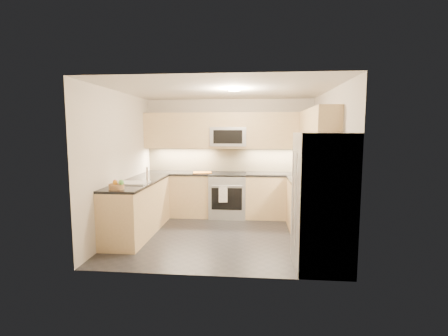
# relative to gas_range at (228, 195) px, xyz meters

# --- Properties ---
(floor) EXTENTS (3.60, 3.20, 0.00)m
(floor) POSITION_rel_gas_range_xyz_m (0.00, -1.28, -0.46)
(floor) COLOR #24252A
(floor) RESTS_ON ground
(ceiling) EXTENTS (3.60, 3.20, 0.02)m
(ceiling) POSITION_rel_gas_range_xyz_m (0.00, -1.28, 2.04)
(ceiling) COLOR beige
(ceiling) RESTS_ON wall_back
(wall_back) EXTENTS (3.60, 0.02, 2.50)m
(wall_back) POSITION_rel_gas_range_xyz_m (0.00, 0.32, 0.79)
(wall_back) COLOR beige
(wall_back) RESTS_ON floor
(wall_front) EXTENTS (3.60, 0.02, 2.50)m
(wall_front) POSITION_rel_gas_range_xyz_m (0.00, -2.88, 0.79)
(wall_front) COLOR beige
(wall_front) RESTS_ON floor
(wall_left) EXTENTS (0.02, 3.20, 2.50)m
(wall_left) POSITION_rel_gas_range_xyz_m (-1.80, -1.28, 0.79)
(wall_left) COLOR beige
(wall_left) RESTS_ON floor
(wall_right) EXTENTS (0.02, 3.20, 2.50)m
(wall_right) POSITION_rel_gas_range_xyz_m (1.80, -1.28, 0.79)
(wall_right) COLOR beige
(wall_right) RESTS_ON floor
(base_cab_back_left) EXTENTS (1.42, 0.60, 0.90)m
(base_cab_back_left) POSITION_rel_gas_range_xyz_m (-1.09, 0.02, -0.01)
(base_cab_back_left) COLOR #DAB983
(base_cab_back_left) RESTS_ON floor
(base_cab_back_right) EXTENTS (1.42, 0.60, 0.90)m
(base_cab_back_right) POSITION_rel_gas_range_xyz_m (1.09, 0.02, -0.01)
(base_cab_back_right) COLOR #DAB983
(base_cab_back_right) RESTS_ON floor
(base_cab_right) EXTENTS (0.60, 1.70, 0.90)m
(base_cab_right) POSITION_rel_gas_range_xyz_m (1.50, -1.12, -0.01)
(base_cab_right) COLOR #DAB983
(base_cab_right) RESTS_ON floor
(base_cab_peninsula) EXTENTS (0.60, 2.00, 0.90)m
(base_cab_peninsula) POSITION_rel_gas_range_xyz_m (-1.50, -1.28, -0.01)
(base_cab_peninsula) COLOR #DAB983
(base_cab_peninsula) RESTS_ON floor
(countertop_back_left) EXTENTS (1.42, 0.63, 0.04)m
(countertop_back_left) POSITION_rel_gas_range_xyz_m (-1.09, 0.02, 0.47)
(countertop_back_left) COLOR black
(countertop_back_left) RESTS_ON base_cab_back_left
(countertop_back_right) EXTENTS (1.42, 0.63, 0.04)m
(countertop_back_right) POSITION_rel_gas_range_xyz_m (1.09, 0.02, 0.47)
(countertop_back_right) COLOR black
(countertop_back_right) RESTS_ON base_cab_back_right
(countertop_right) EXTENTS (0.63, 1.70, 0.04)m
(countertop_right) POSITION_rel_gas_range_xyz_m (1.50, -1.12, 0.47)
(countertop_right) COLOR black
(countertop_right) RESTS_ON base_cab_right
(countertop_peninsula) EXTENTS (0.63, 2.00, 0.04)m
(countertop_peninsula) POSITION_rel_gas_range_xyz_m (-1.50, -1.28, 0.47)
(countertop_peninsula) COLOR black
(countertop_peninsula) RESTS_ON base_cab_peninsula
(upper_cab_back) EXTENTS (3.60, 0.35, 0.75)m
(upper_cab_back) POSITION_rel_gas_range_xyz_m (0.00, 0.15, 1.37)
(upper_cab_back) COLOR #DAB983
(upper_cab_back) RESTS_ON wall_back
(upper_cab_right) EXTENTS (0.35, 1.95, 0.75)m
(upper_cab_right) POSITION_rel_gas_range_xyz_m (1.62, -1.00, 1.37)
(upper_cab_right) COLOR #DAB983
(upper_cab_right) RESTS_ON wall_right
(backsplash_back) EXTENTS (3.60, 0.01, 0.51)m
(backsplash_back) POSITION_rel_gas_range_xyz_m (0.00, 0.32, 0.74)
(backsplash_back) COLOR tan
(backsplash_back) RESTS_ON wall_back
(backsplash_right) EXTENTS (0.01, 2.30, 0.51)m
(backsplash_right) POSITION_rel_gas_range_xyz_m (1.80, -0.82, 0.74)
(backsplash_right) COLOR tan
(backsplash_right) RESTS_ON wall_right
(gas_range) EXTENTS (0.76, 0.65, 0.91)m
(gas_range) POSITION_rel_gas_range_xyz_m (0.00, 0.00, 0.00)
(gas_range) COLOR #A7ABAF
(gas_range) RESTS_ON floor
(range_cooktop) EXTENTS (0.76, 0.65, 0.03)m
(range_cooktop) POSITION_rel_gas_range_xyz_m (0.00, 0.00, 0.46)
(range_cooktop) COLOR black
(range_cooktop) RESTS_ON gas_range
(oven_door_glass) EXTENTS (0.62, 0.02, 0.45)m
(oven_door_glass) POSITION_rel_gas_range_xyz_m (0.00, -0.33, -0.01)
(oven_door_glass) COLOR black
(oven_door_glass) RESTS_ON gas_range
(oven_handle) EXTENTS (0.60, 0.02, 0.02)m
(oven_handle) POSITION_rel_gas_range_xyz_m (0.00, -0.35, 0.26)
(oven_handle) COLOR #B2B5BA
(oven_handle) RESTS_ON gas_range
(microwave) EXTENTS (0.76, 0.40, 0.40)m
(microwave) POSITION_rel_gas_range_xyz_m (0.00, 0.12, 1.24)
(microwave) COLOR #98999F
(microwave) RESTS_ON upper_cab_back
(microwave_door) EXTENTS (0.60, 0.01, 0.28)m
(microwave_door) POSITION_rel_gas_range_xyz_m (0.00, -0.08, 1.24)
(microwave_door) COLOR black
(microwave_door) RESTS_ON microwave
(refrigerator) EXTENTS (0.70, 0.90, 1.80)m
(refrigerator) POSITION_rel_gas_range_xyz_m (1.45, -2.43, 0.45)
(refrigerator) COLOR #A4A6AC
(refrigerator) RESTS_ON floor
(fridge_handle_left) EXTENTS (0.02, 0.02, 1.20)m
(fridge_handle_left) POSITION_rel_gas_range_xyz_m (1.08, -2.61, 0.49)
(fridge_handle_left) COLOR #B2B5BA
(fridge_handle_left) RESTS_ON refrigerator
(fridge_handle_right) EXTENTS (0.02, 0.02, 1.20)m
(fridge_handle_right) POSITION_rel_gas_range_xyz_m (1.08, -2.25, 0.49)
(fridge_handle_right) COLOR #B2B5BA
(fridge_handle_right) RESTS_ON refrigerator
(sink_basin) EXTENTS (0.52, 0.38, 0.16)m
(sink_basin) POSITION_rel_gas_range_xyz_m (-1.50, -1.53, 0.42)
(sink_basin) COLOR white
(sink_basin) RESTS_ON base_cab_peninsula
(faucet) EXTENTS (0.03, 0.03, 0.28)m
(faucet) POSITION_rel_gas_range_xyz_m (-1.24, -1.53, 0.62)
(faucet) COLOR silver
(faucet) RESTS_ON countertop_peninsula
(utensil_bowl) EXTENTS (0.28, 0.28, 0.16)m
(utensil_bowl) POSITION_rel_gas_range_xyz_m (1.62, -0.06, 0.56)
(utensil_bowl) COLOR #5EAD4A
(utensil_bowl) RESTS_ON countertop_back_right
(cutting_board) EXTENTS (0.43, 0.34, 0.01)m
(cutting_board) POSITION_rel_gas_range_xyz_m (-0.54, -0.03, 0.49)
(cutting_board) COLOR #C16612
(cutting_board) RESTS_ON countertop_back_left
(fruit_basket) EXTENTS (0.30, 0.30, 0.08)m
(fruit_basket) POSITION_rel_gas_range_xyz_m (-1.54, -2.07, 0.53)
(fruit_basket) COLOR #9E7349
(fruit_basket) RESTS_ON countertop_peninsula
(fruit_apple) EXTENTS (0.07, 0.07, 0.07)m
(fruit_apple) POSITION_rel_gas_range_xyz_m (-1.55, -2.08, 0.60)
(fruit_apple) COLOR maroon
(fruit_apple) RESTS_ON fruit_basket
(fruit_pear) EXTENTS (0.08, 0.08, 0.08)m
(fruit_pear) POSITION_rel_gas_range_xyz_m (-1.44, -2.11, 0.60)
(fruit_pear) COLOR #6AC253
(fruit_pear) RESTS_ON fruit_basket
(dish_towel_check) EXTENTS (0.17, 0.04, 0.33)m
(dish_towel_check) POSITION_rel_gas_range_xyz_m (-0.07, -0.37, 0.10)
(dish_towel_check) COLOR white
(dish_towel_check) RESTS_ON oven_handle
(fruit_orange) EXTENTS (0.07, 0.07, 0.07)m
(fruit_orange) POSITION_rel_gas_range_xyz_m (-1.53, -2.12, 0.60)
(fruit_orange) COLOR orange
(fruit_orange) RESTS_ON fruit_basket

